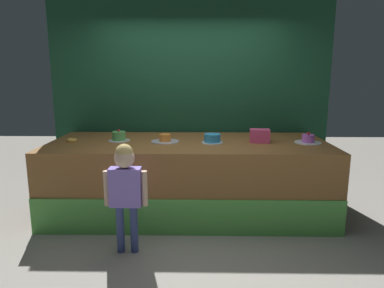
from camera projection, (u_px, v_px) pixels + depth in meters
The scene contains 10 objects.
ground_plane at pixel (187, 235), 3.83m from camera, with size 12.00×12.00×0.00m, color gray.
stage_platform at pixel (189, 177), 4.41m from camera, with size 3.43×1.40×0.91m.
curtain_backdrop at pixel (190, 91), 4.98m from camera, with size 3.94×0.08×3.00m, color #19472D.
child_figure at pixel (125, 184), 3.33m from camera, with size 0.42×0.19×1.10m.
pink_box at pixel (260, 136), 4.27m from camera, with size 0.24×0.16×0.16m, color #F14C86.
donut at pixel (72, 140), 4.33m from camera, with size 0.12×0.12×0.03m, color #F2BF4C.
cake_far_left at pixel (119, 137), 4.35m from camera, with size 0.27×0.27×0.15m.
cake_center_left at pixel (165, 139), 4.30m from camera, with size 0.35×0.35×0.10m.
cake_center_right at pixel (212, 139), 4.23m from camera, with size 0.26×0.26×0.11m.
cake_far_right at pixel (308, 140), 4.23m from camera, with size 0.32×0.32×0.14m.
Camera 1 is at (0.12, -3.55, 1.75)m, focal length 32.56 mm.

